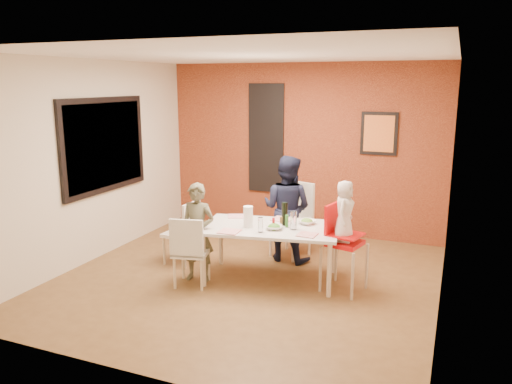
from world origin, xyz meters
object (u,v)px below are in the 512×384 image
at_px(dining_table, 271,231).
at_px(chair_far, 294,215).
at_px(child_far, 287,208).
at_px(toddler, 344,211).
at_px(high_chair, 341,239).
at_px(chair_near, 189,248).
at_px(paper_towel_roll, 248,217).
at_px(child_near, 198,233).
at_px(wine_bottle, 285,214).
at_px(chair_left, 185,229).

height_order(dining_table, chair_far, chair_far).
distance_m(child_far, toddler, 1.22).
xyz_separation_m(high_chair, toddler, (0.03, -0.01, 0.34)).
relative_size(dining_table, chair_near, 2.04).
xyz_separation_m(chair_near, paper_towel_roll, (0.56, 0.47, 0.33)).
bearing_deg(child_near, dining_table, 20.89).
height_order(dining_table, wine_bottle, wine_bottle).
distance_m(dining_table, chair_left, 1.26).
distance_m(chair_left, child_near, 0.63).
bearing_deg(dining_table, wine_bottle, 41.55).
xyz_separation_m(child_near, paper_towel_roll, (0.57, 0.23, 0.20)).
bearing_deg(high_chair, paper_towel_roll, 110.20).
xyz_separation_m(child_far, paper_towel_roll, (-0.20, -0.87, 0.09)).
distance_m(chair_left, toddler, 2.19).
bearing_deg(toddler, dining_table, 91.38).
xyz_separation_m(chair_far, child_far, (-0.03, -0.25, 0.15)).
height_order(chair_left, child_far, child_far).
height_order(dining_table, chair_near, chair_near).
height_order(chair_near, high_chair, high_chair).
xyz_separation_m(chair_far, high_chair, (0.89, -0.98, 0.04)).
bearing_deg(toddler, child_near, 103.04).
distance_m(chair_far, child_near, 1.57).
bearing_deg(toddler, paper_towel_roll, 97.58).
relative_size(chair_left, wine_bottle, 3.02).
relative_size(high_chair, child_near, 0.84).
relative_size(child_far, paper_towel_roll, 5.61).
xyz_separation_m(wine_bottle, paper_towel_roll, (-0.38, -0.25, -0.01)).
xyz_separation_m(high_chair, child_far, (-0.91, 0.73, 0.11)).
bearing_deg(wine_bottle, toddler, -8.68).
distance_m(chair_left, high_chair, 2.12).
xyz_separation_m(chair_left, paper_towel_roll, (1.00, -0.21, 0.33)).
xyz_separation_m(chair_near, child_far, (0.75, 1.34, 0.24)).
relative_size(chair_near, high_chair, 0.84).
xyz_separation_m(dining_table, high_chair, (0.87, 0.02, -0.00)).
bearing_deg(chair_far, toddler, -29.74).
bearing_deg(chair_left, dining_table, 89.46).
distance_m(chair_near, high_chair, 1.78).
relative_size(chair_far, high_chair, 1.00).
xyz_separation_m(high_chair, paper_towel_roll, (-1.11, -0.14, 0.19)).
distance_m(chair_far, paper_towel_roll, 1.17).
bearing_deg(wine_bottle, dining_table, -138.45).
distance_m(child_near, child_far, 1.35).
xyz_separation_m(chair_far, wine_bottle, (0.16, -0.88, 0.25)).
distance_m(chair_near, chair_left, 0.81).
distance_m(chair_left, child_far, 1.39).
height_order(child_near, toddler, toddler).
relative_size(child_near, toddler, 1.72).
xyz_separation_m(dining_table, toddler, (0.89, 0.00, 0.34)).
bearing_deg(paper_towel_roll, chair_far, 78.63).
bearing_deg(dining_table, child_near, -156.37).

